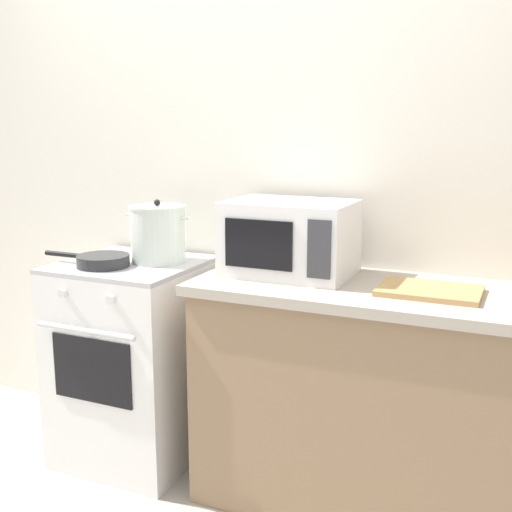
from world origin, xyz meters
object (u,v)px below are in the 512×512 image
at_px(stove, 134,360).
at_px(stock_pot, 158,234).
at_px(microwave, 290,238).
at_px(frying_pan, 102,261).
at_px(cutting_board, 430,291).

relative_size(stove, stock_pot, 2.78).
xyz_separation_m(stove, microwave, (0.73, 0.08, 0.61)).
xyz_separation_m(stove, frying_pan, (-0.06, -0.12, 0.48)).
height_order(frying_pan, microwave, microwave).
xyz_separation_m(frying_pan, microwave, (0.79, 0.20, 0.12)).
bearing_deg(cutting_board, microwave, 172.28).
distance_m(stock_pot, microwave, 0.62).
bearing_deg(microwave, stove, -173.79).
relative_size(stove, microwave, 1.84).
bearing_deg(microwave, frying_pan, -166.01).
height_order(stock_pot, microwave, microwave).
height_order(stove, frying_pan, frying_pan).
height_order(stove, stock_pot, stock_pot).
bearing_deg(stove, frying_pan, -118.76).
bearing_deg(stock_pot, cutting_board, -2.88).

